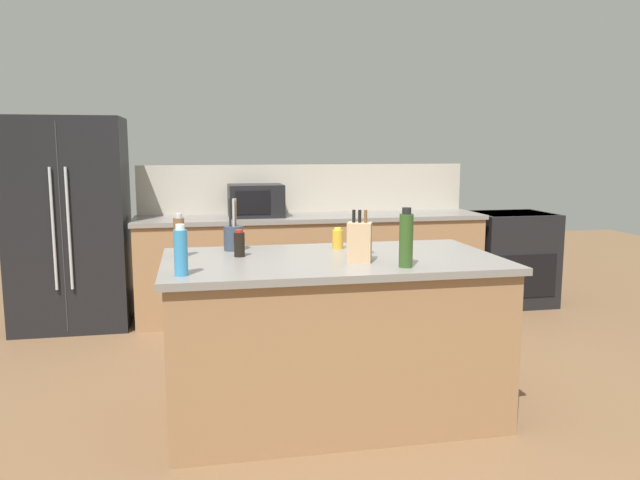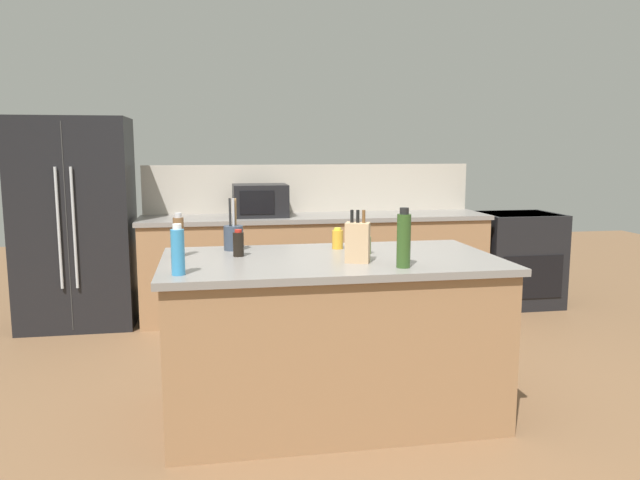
% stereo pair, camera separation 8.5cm
% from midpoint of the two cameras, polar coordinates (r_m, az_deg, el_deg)
% --- Properties ---
extents(ground_plane, '(14.00, 14.00, 0.00)m').
position_cam_midpoint_polar(ground_plane, '(3.87, 0.42, -15.44)').
color(ground_plane, brown).
extents(back_counter_run, '(3.22, 0.66, 0.94)m').
position_cam_midpoint_polar(back_counter_run, '(5.86, -1.15, -2.29)').
color(back_counter_run, '#936B47').
rests_on(back_counter_run, ground_plane).
extents(wall_backsplash, '(3.18, 0.03, 0.46)m').
position_cam_midpoint_polar(wall_backsplash, '(6.07, -1.71, 4.75)').
color(wall_backsplash, '#B2A899').
rests_on(wall_backsplash, back_counter_run).
extents(kitchen_island, '(1.92, 1.06, 0.94)m').
position_cam_midpoint_polar(kitchen_island, '(3.70, 0.43, -8.76)').
color(kitchen_island, '#936B47').
rests_on(kitchen_island, ground_plane).
extents(refrigerator, '(0.96, 0.75, 1.82)m').
position_cam_midpoint_polar(refrigerator, '(5.85, -22.28, 1.41)').
color(refrigerator, black).
rests_on(refrigerator, ground_plane).
extents(range_oven, '(0.76, 0.65, 0.92)m').
position_cam_midpoint_polar(range_oven, '(6.53, 16.69, -1.57)').
color(range_oven, black).
rests_on(range_oven, ground_plane).
extents(microwave, '(0.49, 0.39, 0.29)m').
position_cam_midpoint_polar(microwave, '(5.70, -6.32, 3.60)').
color(microwave, black).
rests_on(microwave, back_counter_run).
extents(knife_block, '(0.16, 0.14, 0.29)m').
position_cam_midpoint_polar(knife_block, '(3.43, 2.92, -0.16)').
color(knife_block, tan).
rests_on(knife_block, kitchen_island).
extents(utensil_crock, '(0.12, 0.12, 0.32)m').
position_cam_midpoint_polar(utensil_crock, '(3.87, -8.54, 0.27)').
color(utensil_crock, '#333D4C').
rests_on(utensil_crock, kitchen_island).
extents(honey_jar, '(0.07, 0.07, 0.13)m').
position_cam_midpoint_polar(honey_jar, '(3.89, 1.00, 0.10)').
color(honey_jar, gold).
rests_on(honey_jar, kitchen_island).
extents(olive_oil_bottle, '(0.07, 0.07, 0.32)m').
position_cam_midpoint_polar(olive_oil_bottle, '(3.31, 7.15, 0.07)').
color(olive_oil_bottle, '#2D4C1E').
rests_on(olive_oil_bottle, kitchen_island).
extents(spice_jar_oregano, '(0.06, 0.06, 0.12)m').
position_cam_midpoint_polar(spice_jar_oregano, '(3.72, 3.65, -0.42)').
color(spice_jar_oregano, '#567038').
rests_on(spice_jar_oregano, kitchen_island).
extents(pepper_grinder, '(0.06, 0.06, 0.25)m').
position_cam_midpoint_polar(pepper_grinder, '(3.68, -13.39, 0.30)').
color(pepper_grinder, brown).
rests_on(pepper_grinder, kitchen_island).
extents(soy_sauce_bottle, '(0.06, 0.06, 0.16)m').
position_cam_midpoint_polar(soy_sauce_bottle, '(3.64, -8.05, -0.36)').
color(soy_sauce_bottle, black).
rests_on(soy_sauce_bottle, kitchen_island).
extents(dish_soap_bottle, '(0.07, 0.07, 0.26)m').
position_cam_midpoint_polar(dish_soap_bottle, '(3.15, -13.36, -1.03)').
color(dish_soap_bottle, '#3384BC').
rests_on(dish_soap_bottle, kitchen_island).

